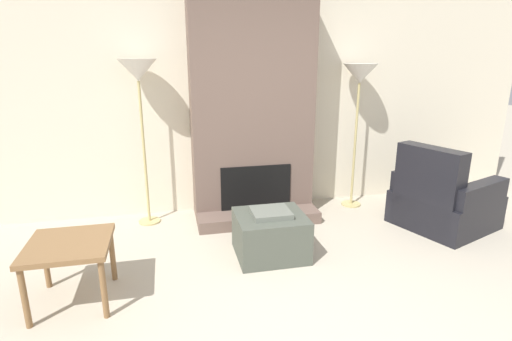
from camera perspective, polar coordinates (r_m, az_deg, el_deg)
name	(u,v)px	position (r m, az deg, el deg)	size (l,w,h in m)	color
wall_back	(247,103)	(4.85, -1.24, 9.65)	(7.43, 0.06, 2.60)	beige
fireplace	(252,110)	(4.60, -0.57, 8.69)	(1.38, 0.76, 2.60)	brown
ottoman	(270,234)	(3.84, 2.08, -9.09)	(0.65, 0.59, 0.46)	#474C42
armchair	(441,203)	(4.87, 24.89, -4.21)	(1.17, 1.14, 0.94)	black
side_table	(69,251)	(3.37, -25.11, -10.33)	(0.60, 0.61, 0.50)	brown
floor_lamp_left	(138,78)	(4.43, -16.48, 12.62)	(0.41, 0.41, 1.82)	tan
floor_lamp_right	(360,80)	(4.97, 14.58, 12.43)	(0.41, 0.41, 1.76)	tan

